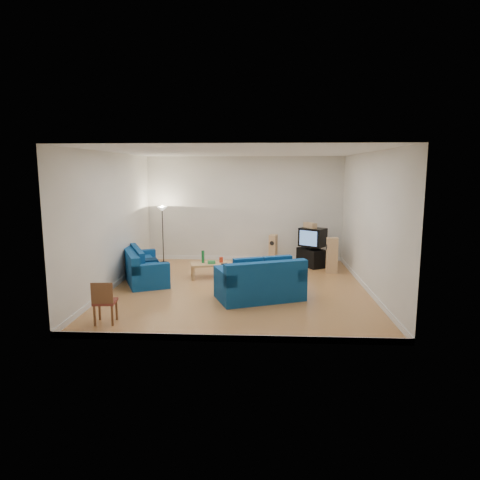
{
  "coord_description": "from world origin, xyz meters",
  "views": [
    {
      "loc": [
        0.53,
        -9.89,
        2.8
      ],
      "look_at": [
        0.0,
        0.4,
        1.1
      ],
      "focal_mm": 32.0,
      "sensor_mm": 36.0,
      "label": 1
    }
  ],
  "objects_px": {
    "sofa_loveseat": "(261,284)",
    "tv_stand": "(311,258)",
    "sofa_three_seat": "(142,269)",
    "television": "(313,237)",
    "coffee_table": "(211,265)"
  },
  "relations": [
    {
      "from": "sofa_three_seat",
      "to": "sofa_loveseat",
      "type": "height_order",
      "value": "sofa_loveseat"
    },
    {
      "from": "sofa_loveseat",
      "to": "tv_stand",
      "type": "xyz_separation_m",
      "value": [
        1.47,
        3.33,
        -0.08
      ]
    },
    {
      "from": "sofa_loveseat",
      "to": "coffee_table",
      "type": "distance_m",
      "value": 2.26
    },
    {
      "from": "sofa_loveseat",
      "to": "coffee_table",
      "type": "xyz_separation_m",
      "value": [
        -1.29,
        1.85,
        -0.01
      ]
    },
    {
      "from": "sofa_loveseat",
      "to": "television",
      "type": "height_order",
      "value": "television"
    },
    {
      "from": "television",
      "to": "sofa_loveseat",
      "type": "bearing_deg",
      "value": -79.04
    },
    {
      "from": "sofa_loveseat",
      "to": "television",
      "type": "xyz_separation_m",
      "value": [
        1.48,
        3.27,
        0.53
      ]
    },
    {
      "from": "sofa_three_seat",
      "to": "television",
      "type": "distance_m",
      "value": 4.89
    },
    {
      "from": "television",
      "to": "sofa_three_seat",
      "type": "bearing_deg",
      "value": -122.67
    },
    {
      "from": "sofa_three_seat",
      "to": "tv_stand",
      "type": "bearing_deg",
      "value": 88.28
    },
    {
      "from": "tv_stand",
      "to": "coffee_table",
      "type": "bearing_deg",
      "value": -92.83
    },
    {
      "from": "sofa_loveseat",
      "to": "tv_stand",
      "type": "distance_m",
      "value": 3.64
    },
    {
      "from": "coffee_table",
      "to": "tv_stand",
      "type": "xyz_separation_m",
      "value": [
        2.76,
        1.47,
        -0.08
      ]
    },
    {
      "from": "sofa_loveseat",
      "to": "tv_stand",
      "type": "relative_size",
      "value": 2.42
    },
    {
      "from": "sofa_three_seat",
      "to": "television",
      "type": "height_order",
      "value": "television"
    }
  ]
}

